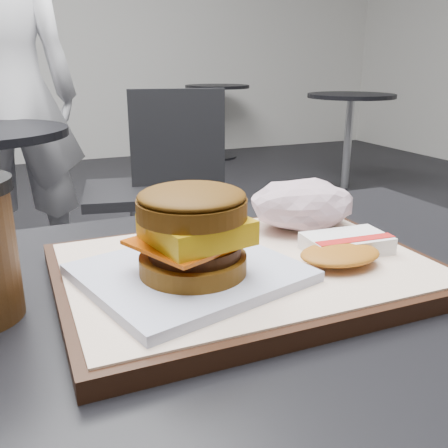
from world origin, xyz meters
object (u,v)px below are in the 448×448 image
at_px(patron, 9,96).
at_px(hash_brown, 344,248).
at_px(breakfast_sandwich, 192,241).
at_px(serving_tray, 246,270).
at_px(neighbor_chair, 151,180).
at_px(crumpled_wrapper, 303,204).
at_px(customer_table, 257,444).

bearing_deg(patron, hash_brown, 99.94).
bearing_deg(breakfast_sandwich, serving_tray, 18.98).
bearing_deg(serving_tray, neighbor_chair, 78.79).
relative_size(serving_tray, breakfast_sandwich, 1.67).
xyz_separation_m(serving_tray, hash_brown, (0.10, -0.03, 0.02)).
distance_m(hash_brown, crumpled_wrapper, 0.11).
xyz_separation_m(breakfast_sandwich, hash_brown, (0.17, -0.01, -0.03)).
distance_m(breakfast_sandwich, patron, 2.07).
bearing_deg(serving_tray, breakfast_sandwich, -161.02).
xyz_separation_m(breakfast_sandwich, crumpled_wrapper, (0.18, 0.10, -0.01)).
relative_size(breakfast_sandwich, crumpled_wrapper, 1.71).
xyz_separation_m(customer_table, crumpled_wrapper, (0.11, 0.11, 0.23)).
xyz_separation_m(neighbor_chair, patron, (-0.51, 0.47, 0.33)).
height_order(crumpled_wrapper, patron, patron).
distance_m(crumpled_wrapper, patron, 2.00).
bearing_deg(hash_brown, breakfast_sandwich, 177.64).
relative_size(neighbor_chair, patron, 0.52).
bearing_deg(patron, breakfast_sandwich, 95.41).
bearing_deg(crumpled_wrapper, neighbor_chair, 82.41).
bearing_deg(serving_tray, crumpled_wrapper, 33.36).
bearing_deg(hash_brown, customer_table, -177.62).
height_order(breakfast_sandwich, hash_brown, breakfast_sandwich).
distance_m(customer_table, serving_tray, 0.20).
distance_m(crumpled_wrapper, neighbor_chair, 1.55).
bearing_deg(patron, customer_table, 97.23).
bearing_deg(serving_tray, patron, 95.46).
xyz_separation_m(serving_tray, neighbor_chair, (0.31, 1.58, -0.27)).
xyz_separation_m(breakfast_sandwich, patron, (-0.13, 2.07, 0.01)).
relative_size(customer_table, hash_brown, 6.65).
bearing_deg(neighbor_chair, crumpled_wrapper, -97.59).
distance_m(customer_table, crumpled_wrapper, 0.28).
bearing_deg(customer_table, serving_tray, 90.91).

